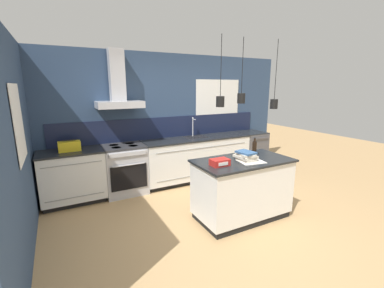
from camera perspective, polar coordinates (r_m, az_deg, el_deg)
ground_plane at (r=4.03m, az=6.07°, el=-16.41°), size 16.00×16.00×0.00m
wall_back at (r=5.30m, az=-6.32°, el=6.13°), size 5.60×2.22×2.60m
wall_left at (r=3.68m, az=-34.09°, el=0.27°), size 0.08×3.80×2.60m
counter_run_left at (r=4.83m, az=-24.94°, el=-6.56°), size 1.03×0.64×0.91m
counter_run_sink at (r=5.46m, az=1.05°, el=-3.17°), size 2.34×0.64×1.31m
oven_range at (r=4.93m, az=-14.72°, el=-5.44°), size 0.74×0.66×0.91m
dishwasher at (r=6.28m, az=12.78°, el=-1.44°), size 0.59×0.65×0.91m
kitchen_island at (r=3.97m, az=11.06°, el=-9.70°), size 1.43×0.77×0.91m
bottle_on_island at (r=4.05m, az=13.68°, el=-0.90°), size 0.07×0.07×0.29m
book_stack at (r=3.77m, az=11.87°, el=-2.60°), size 0.26×0.33×0.14m
red_supply_box at (r=3.50m, az=6.18°, el=-4.05°), size 0.25×0.17×0.09m
paper_pile at (r=3.75m, az=13.02°, el=-3.80°), size 0.38×0.34×0.01m
yellow_toolbox at (r=4.69m, az=-25.58°, el=-0.44°), size 0.34×0.18×0.19m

